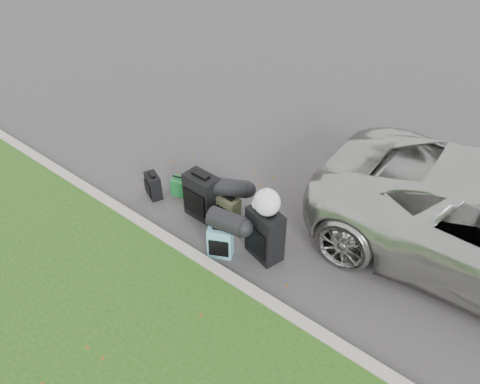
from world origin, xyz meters
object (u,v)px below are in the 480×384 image
Objects in this scene: suitcase_small_black at (153,186)px; tote_green at (180,186)px; suitcase_large_black_right at (265,234)px; suitcase_teal at (220,242)px; suitcase_large_black_left at (202,196)px; tote_navy at (203,186)px; suitcase_olive at (229,210)px.

suitcase_small_black is 1.39× the size of tote_green.
suitcase_large_black_right reaches higher than tote_green.
suitcase_teal is at bearing 12.85° from suitcase_small_black.
suitcase_small_black is 0.53× the size of suitcase_large_black_right.
suitcase_teal is (0.85, -0.52, -0.14)m from suitcase_large_black_left.
suitcase_large_black_right is 2.08m from tote_green.
suitcase_large_black_right reaches higher than tote_navy.
suitcase_small_black is 1.47× the size of tote_navy.
suitcase_small_black is at bearing -163.39° from suitcase_large_black_right.
suitcase_teal is at bearing -30.03° from suitcase_large_black_left.
tote_navy is at bearing 25.85° from tote_green.
tote_green is at bearing -139.93° from tote_navy.
tote_navy is at bearing 69.44° from suitcase_small_black.
tote_green is (-0.69, 0.17, -0.24)m from suitcase_large_black_left.
suitcase_large_black_left is 2.66× the size of tote_navy.
suitcase_large_black_left reaches higher than tote_green.
suitcase_olive is at bearing 35.35° from suitcase_small_black.
suitcase_small_black is at bearing -167.00° from suitcase_olive.
suitcase_teal is at bearing -41.85° from tote_navy.
tote_green is at bearing 179.57° from suitcase_olive.
tote_green is (-1.15, 0.03, -0.08)m from suitcase_olive.
suitcase_teal is at bearing -57.74° from suitcase_olive.
suitcase_large_black_left reaches higher than tote_navy.
suitcase_large_black_right is at bearing -26.19° from tote_green.
tote_green is at bearing 167.51° from suitcase_large_black_left.
suitcase_olive is at bearing -20.36° from tote_green.
suitcase_large_black_left is 0.75m from tote_green.
suitcase_large_black_left is at bearing -32.60° from tote_green.
suitcase_large_black_right is (1.36, -0.10, 0.02)m from suitcase_large_black_left.
suitcase_olive is 0.93m from tote_navy.
suitcase_large_black_right is (0.51, 0.42, 0.15)m from suitcase_teal.
tote_green is at bearing -172.53° from suitcase_large_black_right.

